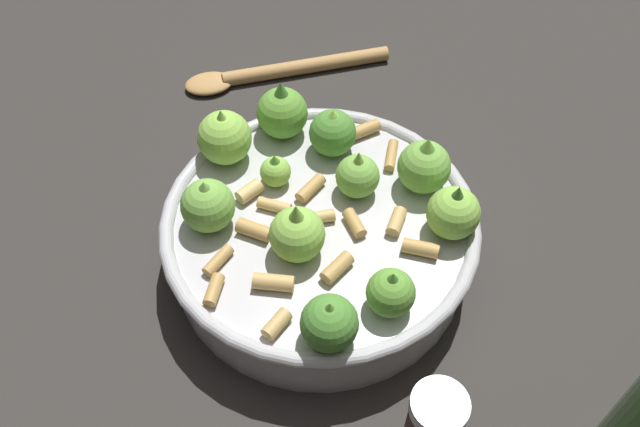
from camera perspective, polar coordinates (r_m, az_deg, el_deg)
ground_plane at (r=0.61m, az=-0.00°, el=-3.77°), size 2.40×2.40×0.00m
cooking_pan at (r=0.58m, az=-0.00°, el=-1.26°), size 0.27×0.27×0.11m
pepper_shaker at (r=0.50m, az=9.27°, el=-17.06°), size 0.04×0.04×0.08m
wooden_spoon at (r=0.78m, az=-3.69°, el=11.63°), size 0.04×0.23×0.02m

